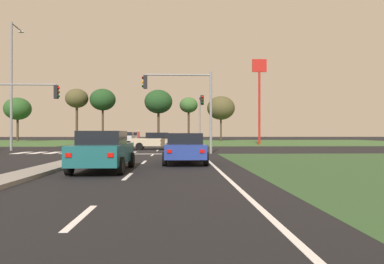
{
  "coord_description": "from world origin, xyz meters",
  "views": [
    {
      "loc": [
        5.22,
        -2.65,
        1.5
      ],
      "look_at": [
        6.63,
        33.58,
        1.58
      ],
      "focal_mm": 33.92,
      "sensor_mm": 36.0,
      "label": 1
    }
  ],
  "objects_px": {
    "pedestrian_at_median": "(138,136)",
    "treeline_sixth": "(189,106)",
    "car_teal_sixth": "(103,150)",
    "traffic_signal_far_right": "(201,111)",
    "street_lamp_second": "(12,80)",
    "treeline_second": "(77,99)",
    "car_beige_third": "(156,141)",
    "treeline_near": "(18,109)",
    "treeline_third": "(103,100)",
    "car_silver_near": "(127,137)",
    "traffic_signal_near_left": "(21,104)",
    "fastfood_pole_sign": "(259,82)",
    "treeline_fourth": "(158,102)",
    "treeline_fifth": "(221,108)",
    "car_grey_fourth": "(133,137)",
    "car_blue_fifth": "(185,148)",
    "traffic_signal_near_right": "(186,97)"
  },
  "relations": [
    {
      "from": "pedestrian_at_median",
      "to": "treeline_sixth",
      "type": "bearing_deg",
      "value": -0.31
    },
    {
      "from": "car_teal_sixth",
      "to": "traffic_signal_far_right",
      "type": "distance_m",
      "value": 24.17
    },
    {
      "from": "street_lamp_second",
      "to": "treeline_second",
      "type": "bearing_deg",
      "value": 97.3
    },
    {
      "from": "car_teal_sixth",
      "to": "treeline_second",
      "type": "distance_m",
      "value": 56.23
    },
    {
      "from": "car_beige_third",
      "to": "car_teal_sixth",
      "type": "relative_size",
      "value": 0.94
    },
    {
      "from": "treeline_near",
      "to": "treeline_third",
      "type": "distance_m",
      "value": 14.84
    },
    {
      "from": "street_lamp_second",
      "to": "treeline_third",
      "type": "xyz_separation_m",
      "value": [
        0.17,
        36.16,
        1.56
      ]
    },
    {
      "from": "traffic_signal_far_right",
      "to": "pedestrian_at_median",
      "type": "distance_m",
      "value": 10.7
    },
    {
      "from": "pedestrian_at_median",
      "to": "treeline_sixth",
      "type": "relative_size",
      "value": 0.2
    },
    {
      "from": "car_teal_sixth",
      "to": "treeline_sixth",
      "type": "distance_m",
      "value": 53.82
    },
    {
      "from": "car_silver_near",
      "to": "traffic_signal_far_right",
      "type": "distance_m",
      "value": 19.5
    },
    {
      "from": "traffic_signal_near_left",
      "to": "fastfood_pole_sign",
      "type": "distance_m",
      "value": 29.26
    },
    {
      "from": "car_beige_third",
      "to": "treeline_near",
      "type": "distance_m",
      "value": 42.35
    },
    {
      "from": "treeline_fourth",
      "to": "traffic_signal_far_right",
      "type": "bearing_deg",
      "value": -78.09
    },
    {
      "from": "treeline_fourth",
      "to": "treeline_fifth",
      "type": "distance_m",
      "value": 11.81
    },
    {
      "from": "street_lamp_second",
      "to": "treeline_near",
      "type": "bearing_deg",
      "value": 112.87
    },
    {
      "from": "treeline_fourth",
      "to": "treeline_sixth",
      "type": "distance_m",
      "value": 5.86
    },
    {
      "from": "traffic_signal_near_left",
      "to": "treeline_fifth",
      "type": "bearing_deg",
      "value": 65.27
    },
    {
      "from": "car_grey_fourth",
      "to": "treeline_third",
      "type": "xyz_separation_m",
      "value": [
        -6.45,
        7.04,
        6.77
      ]
    },
    {
      "from": "car_silver_near",
      "to": "treeline_third",
      "type": "relative_size",
      "value": 0.47
    },
    {
      "from": "fastfood_pole_sign",
      "to": "car_blue_fifth",
      "type": "bearing_deg",
      "value": -109.79
    },
    {
      "from": "car_teal_sixth",
      "to": "treeline_near",
      "type": "distance_m",
      "value": 57.31
    },
    {
      "from": "traffic_signal_near_right",
      "to": "fastfood_pole_sign",
      "type": "height_order",
      "value": "fastfood_pole_sign"
    },
    {
      "from": "car_teal_sixth",
      "to": "treeline_fifth",
      "type": "xyz_separation_m",
      "value": [
        11.01,
        53.37,
        5.34
      ]
    },
    {
      "from": "car_beige_third",
      "to": "treeline_fourth",
      "type": "bearing_deg",
      "value": 2.7
    },
    {
      "from": "car_grey_fourth",
      "to": "traffic_signal_far_right",
      "type": "height_order",
      "value": "traffic_signal_far_right"
    },
    {
      "from": "car_grey_fourth",
      "to": "fastfood_pole_sign",
      "type": "xyz_separation_m",
      "value": [
        17.73,
        -14.92,
        7.13
      ]
    },
    {
      "from": "treeline_near",
      "to": "treeline_fifth",
      "type": "bearing_deg",
      "value": 3.62
    },
    {
      "from": "car_silver_near",
      "to": "treeline_fourth",
      "type": "bearing_deg",
      "value": -109.26
    },
    {
      "from": "traffic_signal_far_right",
      "to": "fastfood_pole_sign",
      "type": "relative_size",
      "value": 0.51
    },
    {
      "from": "traffic_signal_far_right",
      "to": "car_teal_sixth",
      "type": "bearing_deg",
      "value": -102.79
    },
    {
      "from": "car_beige_third",
      "to": "pedestrian_at_median",
      "type": "xyz_separation_m",
      "value": [
        -2.95,
        12.36,
        0.37
      ]
    },
    {
      "from": "treeline_second",
      "to": "treeline_third",
      "type": "bearing_deg",
      "value": -5.14
    },
    {
      "from": "car_teal_sixth",
      "to": "traffic_signal_near_right",
      "type": "height_order",
      "value": "traffic_signal_near_right"
    },
    {
      "from": "treeline_fifth",
      "to": "treeline_sixth",
      "type": "xyz_separation_m",
      "value": [
        -6.08,
        -0.09,
        0.45
      ]
    },
    {
      "from": "car_beige_third",
      "to": "treeline_fourth",
      "type": "height_order",
      "value": "treeline_fourth"
    },
    {
      "from": "car_grey_fourth",
      "to": "street_lamp_second",
      "type": "relative_size",
      "value": 0.4
    },
    {
      "from": "car_teal_sixth",
      "to": "treeline_second",
      "type": "height_order",
      "value": "treeline_second"
    },
    {
      "from": "car_beige_third",
      "to": "pedestrian_at_median",
      "type": "distance_m",
      "value": 12.72
    },
    {
      "from": "traffic_signal_far_right",
      "to": "treeline_second",
      "type": "bearing_deg",
      "value": 125.06
    },
    {
      "from": "car_teal_sixth",
      "to": "traffic_signal_near_right",
      "type": "xyz_separation_m",
      "value": [
        3.52,
        11.68,
        3.28
      ]
    },
    {
      "from": "car_silver_near",
      "to": "car_beige_third",
      "type": "height_order",
      "value": "car_silver_near"
    },
    {
      "from": "treeline_second",
      "to": "treeline_fourth",
      "type": "relative_size",
      "value": 1.04
    },
    {
      "from": "pedestrian_at_median",
      "to": "treeline_fourth",
      "type": "distance_m",
      "value": 21.55
    },
    {
      "from": "car_beige_third",
      "to": "treeline_near",
      "type": "bearing_deg",
      "value": 39.05
    },
    {
      "from": "treeline_near",
      "to": "treeline_second",
      "type": "distance_m",
      "value": 10.23
    },
    {
      "from": "treeline_second",
      "to": "street_lamp_second",
      "type": "bearing_deg",
      "value": -82.7
    },
    {
      "from": "traffic_signal_far_right",
      "to": "treeline_near",
      "type": "xyz_separation_m",
      "value": [
        -30.85,
        27.67,
        2.0
      ]
    },
    {
      "from": "car_grey_fourth",
      "to": "treeline_sixth",
      "type": "height_order",
      "value": "treeline_sixth"
    },
    {
      "from": "treeline_sixth",
      "to": "pedestrian_at_median",
      "type": "bearing_deg",
      "value": -107.11
    }
  ]
}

